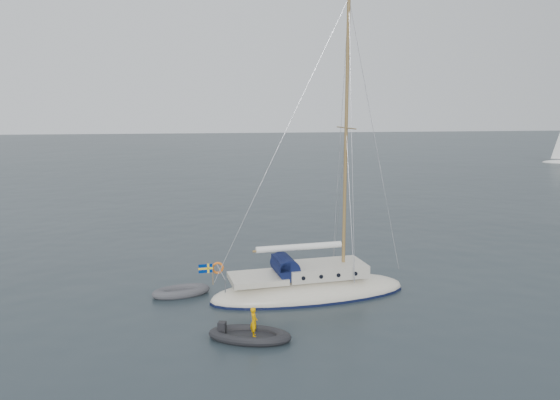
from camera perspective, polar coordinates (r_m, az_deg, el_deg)
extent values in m
plane|color=black|center=(28.23, 4.32, -9.67)|extent=(300.00, 300.00, 0.00)
ellipsoid|color=beige|center=(27.77, 3.10, -9.62)|extent=(10.02, 3.12, 1.67)
cube|color=beige|center=(27.56, 4.73, -7.29)|extent=(4.01, 2.11, 0.61)
cube|color=beige|center=(27.10, -2.49, -7.96)|extent=(2.67, 2.11, 0.28)
cylinder|color=#0D1439|center=(27.11, 0.46, -6.87)|extent=(1.07, 1.84, 1.07)
cube|color=#0D1439|center=(27.02, -0.01, -6.44)|extent=(0.50, 1.84, 0.45)
cylinder|color=brown|center=(26.60, 7.05, 6.03)|extent=(0.17, 0.17, 13.36)
cylinder|color=brown|center=(26.57, 7.08, 7.47)|extent=(0.06, 2.45, 0.06)
cylinder|color=brown|center=(26.98, 1.99, -5.01)|extent=(4.67, 0.11, 0.11)
cylinder|color=white|center=(26.96, 1.99, -4.90)|extent=(4.35, 0.31, 0.31)
cylinder|color=#95959C|center=(26.86, -6.31, -7.11)|extent=(0.04, 2.45, 0.04)
torus|color=orange|center=(27.50, -6.46, -6.70)|extent=(0.60, 0.11, 0.60)
cylinder|color=brown|center=(26.89, -7.14, -7.36)|extent=(0.03, 0.03, 1.00)
cube|color=navy|center=(26.79, -7.87, -6.70)|extent=(0.67, 0.02, 0.42)
cube|color=yellow|center=(26.79, -7.87, -6.70)|extent=(0.69, 0.03, 0.10)
cube|color=yellow|center=(26.79, -7.61, -6.69)|extent=(0.10, 0.03, 0.45)
cylinder|color=black|center=(28.30, 1.38, -6.79)|extent=(0.20, 0.07, 0.20)
cylinder|color=black|center=(26.29, 2.13, -8.13)|extent=(0.20, 0.07, 0.20)
cylinder|color=black|center=(28.45, 3.16, -6.71)|extent=(0.20, 0.07, 0.20)
cylinder|color=black|center=(26.45, 4.05, -8.03)|extent=(0.20, 0.07, 0.20)
cylinder|color=black|center=(28.63, 4.92, -6.62)|extent=(0.20, 0.07, 0.20)
cylinder|color=black|center=(26.64, 5.94, -7.93)|extent=(0.20, 0.07, 0.20)
cylinder|color=black|center=(28.83, 6.66, -6.53)|extent=(0.20, 0.07, 0.20)
cylinder|color=black|center=(26.86, 7.80, -7.82)|extent=(0.20, 0.07, 0.20)
cube|color=#444348|center=(28.28, -10.29, -9.50)|extent=(1.80, 0.74, 0.11)
cube|color=black|center=(23.02, -3.18, -14.05)|extent=(2.15, 0.90, 0.11)
cube|color=black|center=(22.85, -6.18, -13.52)|extent=(0.31, 0.31, 0.54)
imported|color=#EA9D00|center=(22.77, -2.74, -12.54)|extent=(0.42, 0.52, 1.23)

